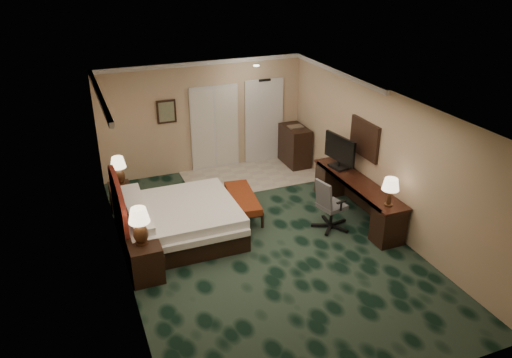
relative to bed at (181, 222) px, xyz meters
name	(u,v)px	position (x,y,z in m)	size (l,w,h in m)	color
floor	(263,243)	(1.35, -0.80, -0.33)	(5.00, 7.50, 0.00)	black
ceiling	(264,105)	(1.35, -0.80, 2.37)	(5.00, 7.50, 0.00)	white
wall_back	(204,117)	(1.35, 2.95, 1.02)	(5.00, 0.00, 2.70)	#B7A98B
wall_front	(389,309)	(1.35, -4.55, 1.02)	(5.00, 0.00, 2.70)	#B7A98B
wall_left	(119,203)	(-1.15, -0.80, 1.02)	(0.00, 7.50, 2.70)	#B7A98B
wall_right	(382,158)	(3.85, -0.80, 1.02)	(0.00, 7.50, 2.70)	#B7A98B
crown_molding	(264,108)	(1.35, -0.80, 2.32)	(5.00, 7.50, 0.10)	silver
tile_patch	(252,176)	(2.25, 2.10, -0.33)	(3.20, 1.70, 0.01)	#B8ACA0
headboard	(119,210)	(-1.09, 0.20, 0.37)	(0.12, 2.00, 1.40)	#461914
entry_door	(264,122)	(2.90, 2.92, 0.72)	(1.02, 0.06, 2.18)	silver
closet_doors	(215,128)	(1.60, 2.91, 0.72)	(1.20, 0.06, 2.10)	silver
wall_art	(166,112)	(0.45, 2.91, 1.27)	(0.45, 0.06, 0.55)	#4B6F5C
wall_mirror	(364,139)	(3.81, -0.20, 1.22)	(0.05, 0.95, 0.75)	white
bed	(181,222)	(0.00, 0.00, 0.00)	(2.09, 1.94, 0.66)	white
nightstand_near	(146,261)	(-0.86, -1.05, -0.01)	(0.52, 0.60, 0.65)	black
nightstand_far	(121,196)	(-0.91, 1.62, -0.06)	(0.43, 0.50, 0.54)	black
lamp_near	(140,226)	(-0.89, -1.01, 0.65)	(0.35, 0.35, 0.66)	black
lamp_far	(119,171)	(-0.88, 1.66, 0.51)	(0.32, 0.32, 0.61)	black
bed_bench	(243,205)	(1.37, 0.35, -0.09)	(0.49, 1.41, 0.48)	maroon
desk	(357,199)	(3.54, -0.52, 0.06)	(0.58, 2.70, 0.78)	black
tv	(340,152)	(3.52, 0.23, 0.81)	(0.08, 0.93, 0.72)	black
desk_lamp	(390,192)	(3.51, -1.59, 0.72)	(0.31, 0.31, 0.55)	black
desk_chair	(332,204)	(2.83, -0.75, 0.20)	(0.62, 0.58, 1.07)	#4A4951
minibar	(295,146)	(3.55, 2.40, 0.16)	(0.52, 0.93, 0.99)	black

